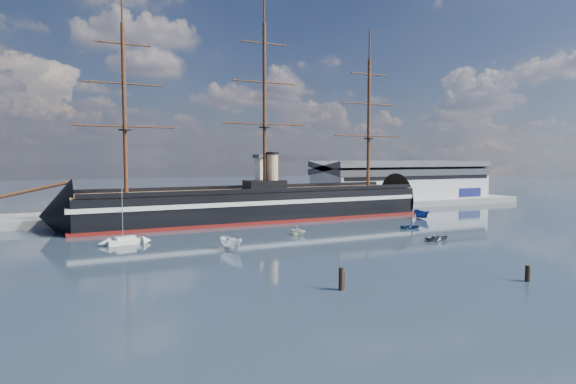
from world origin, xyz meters
name	(u,v)px	position (x,y,z in m)	size (l,w,h in m)	color
ground	(309,230)	(0.00, 40.00, 0.00)	(600.00, 600.00, 0.00)	#25303D
quay	(282,212)	(10.00, 76.00, 0.00)	(180.00, 18.00, 2.00)	slate
warehouse	(402,181)	(58.00, 80.00, 7.98)	(63.00, 21.00, 11.60)	#B7BABC
quay_tower	(264,180)	(3.00, 73.00, 9.75)	(5.00, 5.00, 15.00)	silver
warship	(251,205)	(-5.99, 60.00, 4.04)	(113.01, 17.68, 53.94)	black
sailboat	(126,241)	(-39.23, 38.66, 0.69)	(7.01, 3.39, 10.78)	silver
motorboat_a	(231,250)	(-23.50, 24.65, 0.00)	(7.28, 2.67, 2.91)	white
motorboat_b	(438,240)	(15.98, 16.96, 0.00)	(3.31, 1.32, 1.54)	slate
motorboat_d	(298,235)	(-5.52, 34.84, 0.00)	(5.80, 2.51, 2.13)	white
motorboat_e	(411,228)	(21.84, 31.86, 0.00)	(2.93, 1.17, 1.37)	navy
motorboat_f	(422,219)	(36.29, 44.81, 0.00)	(7.11, 2.61, 2.85)	navy
piling_near_left	(341,290)	(-19.72, -4.88, 0.00)	(0.64, 0.64, 3.48)	black
piling_near_mid	(527,281)	(4.19, -11.85, 0.00)	(0.64, 0.64, 2.81)	black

